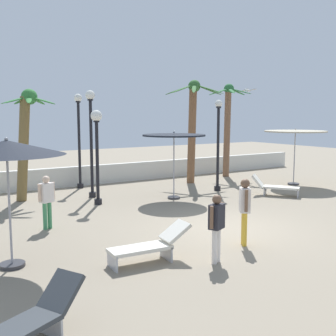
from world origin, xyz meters
The scene contains 19 objects.
ground_plane centered at (0.00, 0.00, 0.00)m, with size 56.00×56.00×0.00m, color gray.
boundary_wall centered at (0.00, 9.25, 0.45)m, with size 25.20×0.30×0.90m, color silver.
patio_umbrella_0 centered at (-6.04, 0.08, 2.56)m, with size 2.45×2.45×2.81m.
patio_umbrella_1 centered at (0.99, 4.36, 2.34)m, with size 2.43×2.43×2.64m.
patio_umbrella_2 centered at (7.51, 4.03, 2.38)m, with size 2.81×2.81×2.65m.
palm_tree_0 centered at (3.88, 7.11, 3.05)m, with size 2.95×2.61×4.90m.
palm_tree_1 centered at (-3.90, 7.15, 2.66)m, with size 2.09×2.06×4.25m.
palm_tree_2 centered at (6.68, 7.83, 3.02)m, with size 2.41×2.26×4.88m.
lamp_post_0 centered at (-1.24, 8.62, 2.48)m, with size 0.35×0.35×4.18m.
lamp_post_1 centered at (-1.59, 6.36, 2.59)m, with size 0.37×0.37×4.21m.
lamp_post_2 centered at (3.54, 4.78, 2.17)m, with size 0.31×0.31×3.89m.
lamp_post_3 centered at (-1.93, 4.99, 2.28)m, with size 0.41×0.41×3.44m.
lounge_chair_0 centered at (-3.38, -1.29, 0.40)m, with size 1.91×0.69×0.83m.
lounge_chair_1 centered at (-6.58, -3.34, 0.39)m, with size 1.93×1.33×0.84m.
lounge_chair_2 centered at (4.78, 2.64, 0.38)m, with size 1.55×1.85×0.83m.
guest_1 centered at (-2.15, -2.11, 0.92)m, with size 0.52×0.36×1.54m.
guest_2 centered at (-4.49, 2.67, 0.93)m, with size 0.53×0.35×1.55m.
guest_3 centered at (-0.76, -1.50, 1.03)m, with size 0.40×0.48×1.70m.
seagull_0 centered at (7.42, 7.15, 4.53)m, with size 0.38×1.15×0.17m.
Camera 1 is at (-7.89, -9.06, 3.28)m, focal length 44.61 mm.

